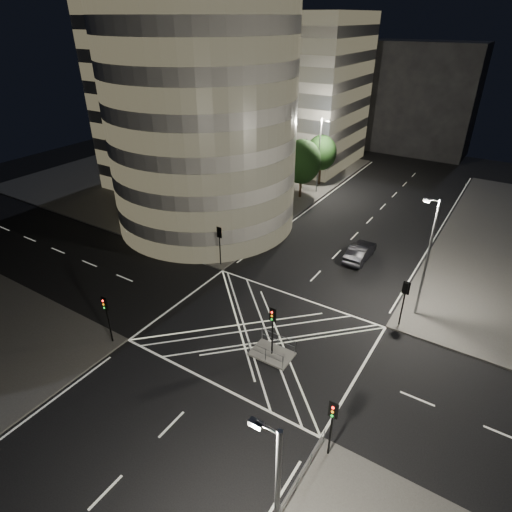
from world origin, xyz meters
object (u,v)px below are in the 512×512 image
Objects in this scene: traffic_signal_nl at (106,311)px; central_island at (272,354)px; street_lamp_left_far at (319,153)px; street_lamp_right_far at (427,256)px; street_lamp_left_near at (244,195)px; sedan at (360,252)px; traffic_signal_fl at (220,239)px; traffic_signal_island at (273,323)px; traffic_signal_nr at (332,419)px; traffic_signal_fr at (405,295)px.

central_island is at bearing 26.14° from traffic_signal_nl.
street_lamp_left_far is 28.23m from street_lamp_right_far.
street_lamp_left_near reaches higher than sedan.
sedan is (11.11, 8.50, -2.06)m from traffic_signal_fl.
street_lamp_left_far is 1.93× the size of sedan.
traffic_signal_nl is at bearing -153.86° from traffic_signal_island.
central_island is 0.75× the size of traffic_signal_nr.
street_lamp_right_far is at bearing 73.89° from traffic_signal_fr.
central_island is 0.75× the size of traffic_signal_island.
sedan is at bearing 88.93° from traffic_signal_island.
traffic_signal_fl is (-10.80, 8.30, 2.84)m from central_island.
street_lamp_left_near and street_lamp_right_far have the same top height.
traffic_signal_island is at bearing -125.30° from street_lamp_right_far.
street_lamp_left_near is (-18.24, 18.80, 2.63)m from traffic_signal_nr.
street_lamp_right_far is (18.24, 2.20, 2.63)m from traffic_signal_fl.
street_lamp_left_far is at bearing 109.95° from central_island.
traffic_signal_fr is at bearing -106.11° from street_lamp_right_far.
central_island is at bearing -37.54° from traffic_signal_fl.
street_lamp_left_near is 1.00× the size of street_lamp_left_far.
central_island is 13.91m from traffic_signal_fl.
traffic_signal_fl is 13.62m from traffic_signal_island.
traffic_signal_fr is at bearing -15.92° from street_lamp_left_near.
traffic_signal_fl is at bearing 142.46° from central_island.
street_lamp_left_near and street_lamp_left_far have the same top height.
street_lamp_left_far reaches higher than traffic_signal_nl.
traffic_signal_nr is at bearing 105.67° from sedan.
central_island is 0.30× the size of street_lamp_left_far.
traffic_signal_island is 33.61m from street_lamp_left_far.
central_island is 0.75× the size of traffic_signal_nl.
street_lamp_left_near is (-11.44, 13.50, 2.63)m from traffic_signal_island.
central_island is at bearing 88.24° from sedan.
traffic_signal_island is at bearing 142.07° from traffic_signal_nr.
traffic_signal_fl reaches higher than central_island.
central_island is 0.58× the size of sedan.
traffic_signal_nl is at bearing -90.00° from traffic_signal_fl.
traffic_signal_nr is 41.15m from street_lamp_left_far.
street_lamp_left_far is at bearing -52.05° from sedan.
traffic_signal_fr is 19.14m from street_lamp_left_near.
street_lamp_right_far is (0.64, 2.20, 2.63)m from traffic_signal_fr.
street_lamp_left_near reaches higher than traffic_signal_fl.
traffic_signal_nl is 24.27m from street_lamp_right_far.
traffic_signal_fr is 0.40× the size of street_lamp_left_far.
traffic_signal_fl is at bearing -88.43° from street_lamp_left_far.
sedan is at bearing 138.50° from street_lamp_right_far.
traffic_signal_island is at bearing -49.73° from street_lamp_left_near.
traffic_signal_fl and traffic_signal_fr have the same top height.
sedan is at bearing 127.34° from traffic_signal_fr.
street_lamp_left_far reaches higher than traffic_signal_fl.
street_lamp_right_far is at bearing 6.88° from traffic_signal_fl.
traffic_signal_fl is 0.40× the size of street_lamp_right_far.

